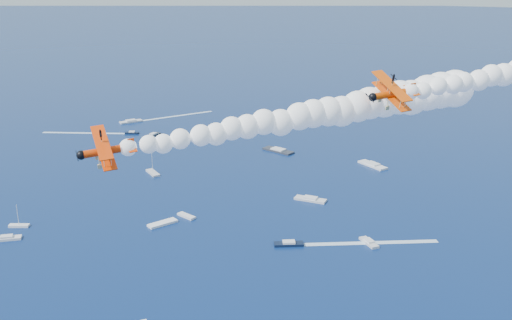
% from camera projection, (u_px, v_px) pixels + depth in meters
% --- Properties ---
extents(biplane_lead, '(12.72, 13.24, 8.75)m').
position_uv_depth(biplane_lead, '(393.00, 94.00, 93.57)').
color(biplane_lead, '#E54904').
extents(biplane_trail, '(12.67, 13.30, 8.34)m').
position_uv_depth(biplane_trail, '(107.00, 151.00, 86.29)').
color(biplane_trail, '#E63804').
extents(smoke_trail_trail, '(63.45, 62.02, 10.92)m').
position_uv_depth(smoke_trail_trail, '(305.00, 116.00, 95.43)').
color(smoke_trail_trail, white).
extents(spectator_boats, '(225.29, 176.83, 0.70)m').
position_uv_depth(spectator_boats, '(276.00, 196.00, 204.52)').
color(spectator_boats, black).
rests_on(spectator_boats, ground).
extents(boat_wakes, '(176.83, 137.46, 0.04)m').
position_uv_depth(boat_wakes, '(187.00, 151.00, 253.41)').
color(boat_wakes, white).
rests_on(boat_wakes, ground).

